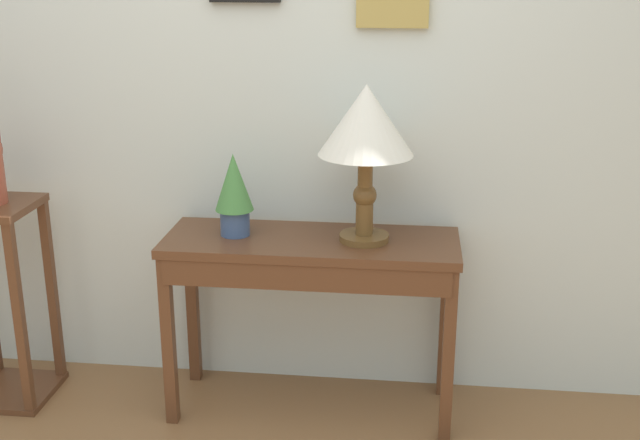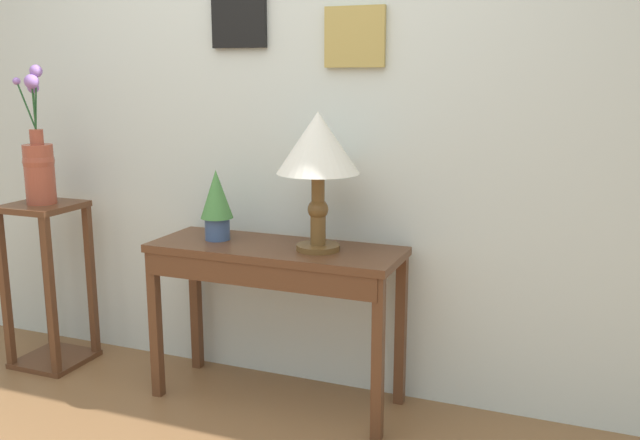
{
  "view_description": "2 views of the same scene",
  "coord_description": "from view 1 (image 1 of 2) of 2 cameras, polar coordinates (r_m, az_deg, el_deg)",
  "views": [
    {
      "loc": [
        0.5,
        -1.61,
        1.74
      ],
      "look_at": [
        0.15,
        1.34,
        0.78
      ],
      "focal_mm": 44.9,
      "sensor_mm": 36.0,
      "label": 1
    },
    {
      "loc": [
        1.41,
        -1.41,
        1.47
      ],
      "look_at": [
        0.34,
        1.24,
        0.87
      ],
      "focal_mm": 38.71,
      "sensor_mm": 36.0,
      "label": 2
    }
  ],
  "objects": [
    {
      "name": "table_lamp",
      "position": [
        2.92,
        3.3,
        6.61
      ],
      "size": [
        0.35,
        0.35,
        0.59
      ],
      "color": "brown",
      "rests_on": "console_table"
    },
    {
      "name": "pedestal_stand_left",
      "position": [
        3.51,
        -21.7,
        -5.49
      ],
      "size": [
        0.34,
        0.34,
        0.84
      ],
      "color": "#56331E",
      "rests_on": "ground"
    },
    {
      "name": "console_table",
      "position": [
        3.07,
        -0.69,
        -3.38
      ],
      "size": [
        1.13,
        0.41,
        0.73
      ],
      "color": "#56331E",
      "rests_on": "ground"
    },
    {
      "name": "back_wall_with_art",
      "position": [
        3.21,
        -2.3,
        11.86
      ],
      "size": [
        9.0,
        0.13,
        2.8
      ],
      "color": "silver",
      "rests_on": "ground"
    },
    {
      "name": "potted_plant_on_console",
      "position": [
        3.06,
        -6.15,
        2.09
      ],
      "size": [
        0.15,
        0.15,
        0.32
      ],
      "color": "#3D5684",
      "rests_on": "console_table"
    }
  ]
}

